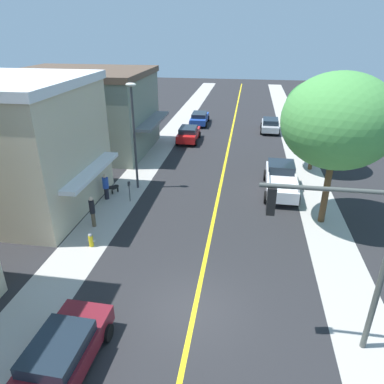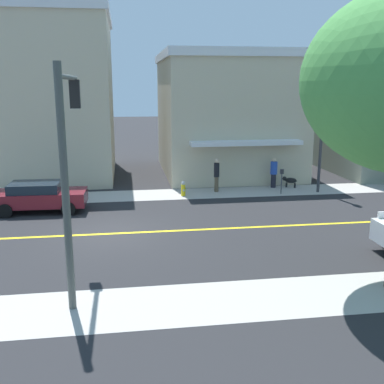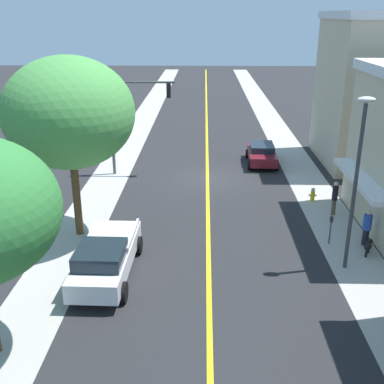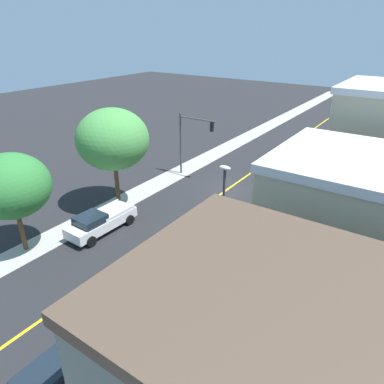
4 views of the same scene
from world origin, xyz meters
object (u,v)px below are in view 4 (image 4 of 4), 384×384
object	(u,v)px
street_tree_left_near	(113,139)
traffic_light_mast	(190,136)
small_dog	(248,263)
maroon_sedan_left_curb	(280,179)
fire_hydrant	(271,219)
pedestrian_blue_shirt	(257,251)
street_lamp	(223,211)
pedestrian_black_shirt	(270,225)
parking_meter	(236,243)
white_pickup_truck	(100,221)
street_tree_right_corner	(11,186)

from	to	relation	value
street_tree_left_near	traffic_light_mast	size ratio (longest dim) A/B	1.32
street_tree_left_near	small_dog	xyz separation A→B (m)	(-13.39, 1.79, -5.51)
traffic_light_mast	maroon_sedan_left_curb	size ratio (longest dim) A/B	1.50
fire_hydrant	pedestrian_blue_shirt	world-z (taller)	pedestrian_blue_shirt
traffic_light_mast	street_lamp	bearing A→B (deg)	-48.39
street_lamp	traffic_light_mast	bearing A→B (deg)	-48.39
maroon_sedan_left_curb	pedestrian_black_shirt	distance (m)	9.49
fire_hydrant	traffic_light_mast	world-z (taller)	traffic_light_mast
street_tree_left_near	pedestrian_blue_shirt	distance (m)	14.48
pedestrian_black_shirt	traffic_light_mast	bearing A→B (deg)	-76.03
street_tree_left_near	street_lamp	bearing A→B (deg)	166.21
street_tree_left_near	pedestrian_blue_shirt	world-z (taller)	street_tree_left_near
parking_meter	maroon_sedan_left_curb	xyz separation A→B (m)	(1.78, -12.47, -0.16)
street_tree_left_near	traffic_light_mast	world-z (taller)	street_tree_left_near
street_tree_left_near	maroon_sedan_left_curb	xyz separation A→B (m)	(-10.15, -11.70, -5.18)
white_pickup_truck	traffic_light_mast	bearing A→B (deg)	-175.28
street_lamp	pedestrian_black_shirt	bearing A→B (deg)	-99.16
street_tree_right_corner	traffic_light_mast	size ratio (longest dim) A/B	1.09
parking_meter	traffic_light_mast	distance (m)	14.94
fire_hydrant	street_lamp	world-z (taller)	street_lamp
fire_hydrant	white_pickup_truck	distance (m)	13.32
parking_meter	pedestrian_blue_shirt	bearing A→B (deg)	176.91
parking_meter	traffic_light_mast	xyz separation A→B (m)	(10.64, -9.94, 3.36)
fire_hydrant	parking_meter	distance (m)	5.41
traffic_light_mast	pedestrian_blue_shirt	size ratio (longest dim) A/B	3.67
parking_meter	white_pickup_truck	bearing A→B (deg)	18.23
street_tree_right_corner	pedestrian_blue_shirt	xyz separation A→B (m)	(-14.09, -7.73, -3.94)
street_lamp	street_tree_right_corner	bearing A→B (deg)	24.07
pedestrian_black_shirt	pedestrian_blue_shirt	xyz separation A→B (m)	(-0.59, 3.50, -0.10)
fire_hydrant	maroon_sedan_left_curb	world-z (taller)	maroon_sedan_left_curb
white_pickup_truck	small_dog	world-z (taller)	white_pickup_truck
street_tree_right_corner	parking_meter	bearing A→B (deg)	-147.91
street_tree_right_corner	parking_meter	size ratio (longest dim) A/B	5.07
street_tree_left_near	white_pickup_truck	xyz separation A→B (m)	(-2.12, 4.00, -5.04)
parking_meter	pedestrian_black_shirt	distance (m)	3.57
street_tree_left_near	parking_meter	distance (m)	12.97
pedestrian_black_shirt	white_pickup_truck	bearing A→B (deg)	-15.33
street_lamp	white_pickup_truck	world-z (taller)	street_lamp
street_tree_right_corner	fire_hydrant	distance (m)	18.93
fire_hydrant	maroon_sedan_left_curb	xyz separation A→B (m)	(2.13, -7.10, 0.36)
small_dog	traffic_light_mast	bearing A→B (deg)	77.69
white_pickup_truck	street_tree_left_near	bearing A→B (deg)	-150.96
parking_meter	white_pickup_truck	size ratio (longest dim) A/B	0.24
street_lamp	maroon_sedan_left_curb	size ratio (longest dim) A/B	1.70
maroon_sedan_left_curb	pedestrian_black_shirt	world-z (taller)	pedestrian_black_shirt
white_pickup_truck	small_dog	distance (m)	11.49
fire_hydrant	street_lamp	size ratio (longest dim) A/B	0.11
parking_meter	maroon_sedan_left_curb	distance (m)	12.60
parking_meter	maroon_sedan_left_curb	size ratio (longest dim) A/B	0.32
fire_hydrant	traffic_light_mast	xyz separation A→B (m)	(10.99, -4.57, 3.87)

